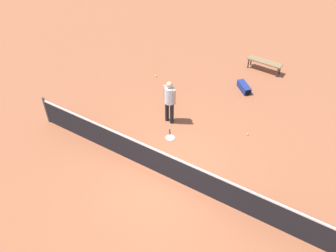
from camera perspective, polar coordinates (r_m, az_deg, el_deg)
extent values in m
plane|color=#9E5638|center=(10.52, -0.28, -8.41)|extent=(40.00, 40.00, 0.00)
cylinder|color=#4C4C51|center=(12.81, -19.70, 2.56)|extent=(0.09, 0.09, 1.07)
cube|color=black|center=(10.18, -0.29, -6.73)|extent=(10.00, 0.02, 0.91)
cube|color=white|center=(9.83, -0.30, -4.82)|extent=(10.00, 0.04, 0.06)
cylinder|color=black|center=(12.08, 0.65, 2.14)|extent=(0.16, 0.16, 0.85)
cylinder|color=black|center=(12.19, -0.16, 2.54)|extent=(0.16, 0.16, 0.85)
cylinder|color=white|center=(11.69, 0.25, 5.17)|extent=(0.38, 0.38, 0.62)
cylinder|color=tan|center=(11.57, 1.08, 4.86)|extent=(0.10, 0.10, 0.58)
cylinder|color=tan|center=(11.79, -0.57, 5.63)|extent=(0.10, 0.10, 0.58)
sphere|color=tan|center=(11.45, 0.26, 6.90)|extent=(0.26, 0.26, 0.23)
torus|color=white|center=(11.72, 0.37, -1.97)|extent=(0.44, 0.44, 0.02)
cylinder|color=silver|center=(11.72, 0.37, -1.97)|extent=(0.37, 0.37, 0.00)
cylinder|color=black|center=(11.93, 0.30, -1.03)|extent=(0.18, 0.25, 0.03)
sphere|color=#C6E033|center=(14.83, -2.03, 8.38)|extent=(0.07, 0.07, 0.07)
sphere|color=#C6E033|center=(10.28, 19.14, -12.96)|extent=(0.07, 0.07, 0.07)
sphere|color=#C6E033|center=(12.15, 13.20, -1.32)|extent=(0.07, 0.07, 0.07)
cube|color=olive|center=(15.60, 15.92, 10.32)|extent=(1.52, 0.47, 0.06)
cylinder|color=#333338|center=(15.69, 18.22, 8.97)|extent=(0.06, 0.06, 0.42)
cylinder|color=#333338|center=(16.02, 13.75, 10.57)|extent=(0.06, 0.06, 0.42)
cylinder|color=#333338|center=(15.44, 17.84, 8.51)|extent=(0.06, 0.06, 0.42)
cylinder|color=#333338|center=(15.77, 13.30, 10.14)|extent=(0.06, 0.06, 0.42)
cube|color=navy|center=(14.24, 12.60, 6.34)|extent=(0.77, 0.76, 0.28)
cylinder|color=black|center=(13.99, 13.18, 5.54)|extent=(0.26, 0.26, 0.27)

